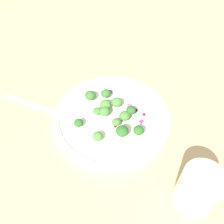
% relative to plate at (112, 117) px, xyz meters
% --- Properties ---
extents(ground_plane, '(1.80, 1.80, 0.02)m').
position_rel_plate_xyz_m(ground_plane, '(0.03, 0.03, -0.02)').
color(ground_plane, tan).
extents(plate, '(0.28, 0.28, 0.02)m').
position_rel_plate_xyz_m(plate, '(0.00, 0.00, 0.00)').
color(plate, white).
rests_on(plate, ground_plane).
extents(dressing_pool, '(0.16, 0.16, 0.00)m').
position_rel_plate_xyz_m(dressing_pool, '(-0.00, -0.00, 0.00)').
color(dressing_pool, white).
rests_on(dressing_pool, plate).
extents(broccoli_floret_0, '(0.03, 0.03, 0.03)m').
position_rel_plate_xyz_m(broccoli_floret_0, '(-0.01, 0.03, 0.02)').
color(broccoli_floret_0, '#ADD18E').
rests_on(broccoli_floret_0, plate).
extents(broccoli_floret_1, '(0.03, 0.03, 0.03)m').
position_rel_plate_xyz_m(broccoli_floret_1, '(-0.07, -0.01, 0.02)').
color(broccoli_floret_1, '#9EC684').
rests_on(broccoli_floret_1, plate).
extents(broccoli_floret_2, '(0.03, 0.03, 0.03)m').
position_rel_plate_xyz_m(broccoli_floret_2, '(-0.01, -0.01, 0.02)').
color(broccoli_floret_2, '#ADD18E').
rests_on(broccoli_floret_2, plate).
extents(broccoli_floret_3, '(0.03, 0.03, 0.03)m').
position_rel_plate_xyz_m(broccoli_floret_3, '(0.03, 0.01, 0.02)').
color(broccoli_floret_3, '#ADD18E').
rests_on(broccoli_floret_3, plate).
extents(broccoli_floret_4, '(0.03, 0.03, 0.03)m').
position_rel_plate_xyz_m(broccoli_floret_4, '(-0.03, 0.00, 0.02)').
color(broccoli_floret_4, '#ADD18E').
rests_on(broccoli_floret_4, plate).
extents(broccoli_floret_5, '(0.03, 0.03, 0.03)m').
position_rel_plate_xyz_m(broccoli_floret_5, '(0.06, -0.03, 0.03)').
color(broccoli_floret_5, '#9EC684').
rests_on(broccoli_floret_5, plate).
extents(broccoli_floret_6, '(0.02, 0.02, 0.02)m').
position_rel_plate_xyz_m(broccoli_floret_6, '(-0.05, 0.03, 0.02)').
color(broccoli_floret_6, '#ADD18E').
rests_on(broccoli_floret_6, plate).
extents(broccoli_floret_7, '(0.02, 0.02, 0.02)m').
position_rel_plate_xyz_m(broccoli_floret_7, '(-0.03, -0.08, 0.02)').
color(broccoli_floret_7, '#8EB77A').
rests_on(broccoli_floret_7, plate).
extents(broccoli_floret_8, '(0.02, 0.02, 0.02)m').
position_rel_plate_xyz_m(broccoli_floret_8, '(0.03, -0.07, 0.02)').
color(broccoli_floret_8, '#9EC684').
rests_on(broccoli_floret_8, plate).
extents(broccoli_floret_9, '(0.02, 0.02, 0.02)m').
position_rel_plate_xyz_m(broccoli_floret_9, '(0.03, 0.03, 0.02)').
color(broccoli_floret_9, '#8EB77A').
rests_on(broccoli_floret_9, plate).
extents(broccoli_floret_10, '(0.02, 0.02, 0.02)m').
position_rel_plate_xyz_m(broccoli_floret_10, '(0.03, -0.01, 0.02)').
color(broccoli_floret_10, '#ADD18E').
rests_on(broccoli_floret_10, plate).
extents(broccoli_floret_11, '(0.02, 0.02, 0.02)m').
position_rel_plate_xyz_m(broccoli_floret_11, '(-0.02, -0.03, 0.02)').
color(broccoli_floret_11, '#ADD18E').
rests_on(broccoli_floret_11, plate).
extents(broccoli_floret_12, '(0.02, 0.02, 0.02)m').
position_rel_plate_xyz_m(broccoli_floret_12, '(0.08, 0.01, 0.02)').
color(broccoli_floret_12, '#8EB77A').
rests_on(broccoli_floret_12, plate).
extents(cranberry_0, '(0.01, 0.01, 0.01)m').
position_rel_plate_xyz_m(cranberry_0, '(-0.02, 0.03, 0.01)').
color(cranberry_0, '#4C0A14').
rests_on(cranberry_0, plate).
extents(cranberry_1, '(0.01, 0.01, 0.01)m').
position_rel_plate_xyz_m(cranberry_1, '(0.02, -0.02, 0.01)').
color(cranberry_1, '#4C0A14').
rests_on(cranberry_1, plate).
extents(cranberry_2, '(0.01, 0.01, 0.01)m').
position_rel_plate_xyz_m(cranberry_2, '(0.05, 0.06, 0.01)').
color(cranberry_2, maroon).
rests_on(cranberry_2, plate).
extents(cranberry_3, '(0.01, 0.01, 0.01)m').
position_rel_plate_xyz_m(cranberry_3, '(0.03, 0.05, 0.01)').
color(cranberry_3, '#4C0A14').
rests_on(cranberry_3, plate).
extents(cranberry_4, '(0.01, 0.01, 0.01)m').
position_rel_plate_xyz_m(cranberry_4, '(0.06, -0.01, 0.01)').
color(cranberry_4, maroon).
rests_on(cranberry_4, plate).
extents(onion_bit_0, '(0.01, 0.01, 0.01)m').
position_rel_plate_xyz_m(onion_bit_0, '(-0.06, 0.05, 0.01)').
color(onion_bit_0, '#934C84').
rests_on(onion_bit_0, plate).
extents(onion_bit_1, '(0.02, 0.02, 0.00)m').
position_rel_plate_xyz_m(onion_bit_1, '(0.01, 0.05, 0.01)').
color(onion_bit_1, '#A35B93').
rests_on(onion_bit_1, plate).
extents(onion_bit_2, '(0.01, 0.01, 0.00)m').
position_rel_plate_xyz_m(onion_bit_2, '(0.06, 0.04, 0.01)').
color(onion_bit_2, '#843D75').
rests_on(onion_bit_2, plate).
extents(fork, '(0.18, 0.10, 0.01)m').
position_rel_plate_xyz_m(fork, '(-0.15, -0.11, -0.01)').
color(fork, silver).
rests_on(fork, ground_plane).
extents(water_glass, '(0.08, 0.08, 0.09)m').
position_rel_plate_xyz_m(water_glass, '(0.24, -0.01, 0.04)').
color(water_glass, silver).
rests_on(water_glass, ground_plane).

